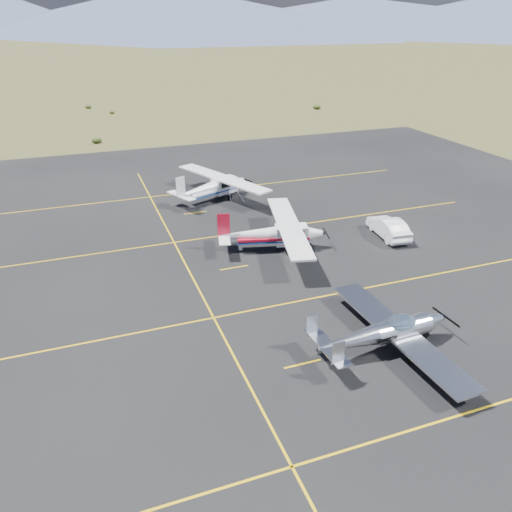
{
  "coord_description": "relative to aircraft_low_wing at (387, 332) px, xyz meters",
  "views": [
    {
      "loc": [
        -11.94,
        -21.25,
        15.58
      ],
      "look_at": [
        -2.11,
        5.63,
        1.6
      ],
      "focal_mm": 35.0,
      "sensor_mm": 36.0,
      "label": 1
    }
  ],
  "objects": [
    {
      "name": "aircraft_cessna",
      "position": [
        -0.92,
        13.21,
        0.22
      ],
      "size": [
        7.48,
        11.48,
        2.91
      ],
      "rotation": [
        0.0,
        0.0,
        -0.24
      ],
      "color": "silver",
      "rests_on": "apron"
    },
    {
      "name": "apron",
      "position": [
        -1.46,
        10.87,
        -1.07
      ],
      "size": [
        72.0,
        72.0,
        0.02
      ],
      "primitive_type": "cube",
      "color": "black",
      "rests_on": "ground"
    },
    {
      "name": "aircraft_low_wing",
      "position": [
        0.0,
        0.0,
        0.0
      ],
      "size": [
        7.4,
        10.33,
        2.25
      ],
      "rotation": [
        0.0,
        0.0,
        0.04
      ],
      "color": "silver",
      "rests_on": "apron"
    },
    {
      "name": "aircraft_plain",
      "position": [
        -2.07,
        25.07,
        0.23
      ],
      "size": [
        8.35,
        11.21,
        2.93
      ],
      "rotation": [
        0.0,
        0.0,
        0.41
      ],
      "color": "white",
      "rests_on": "apron"
    },
    {
      "name": "sedan",
      "position": [
        8.3,
        12.33,
        -0.3
      ],
      "size": [
        2.1,
        4.76,
        1.52
      ],
      "primitive_type": "imported",
      "rotation": [
        0.0,
        0.0,
        3.03
      ],
      "color": "white",
      "rests_on": "apron"
    },
    {
      "name": "ground",
      "position": [
        -1.46,
        3.87,
        -1.07
      ],
      "size": [
        1600.0,
        1600.0,
        0.0
      ],
      "primitive_type": "plane",
      "color": "#383D1C",
      "rests_on": "ground"
    }
  ]
}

